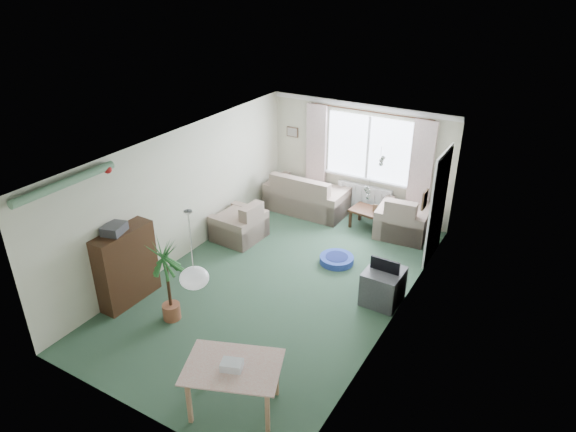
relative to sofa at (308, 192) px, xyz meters
The scene contains 25 objects.
ground 2.94m from the sofa, 71.10° to the right, with size 6.50×6.50×0.00m, color #2C4A36.
window 1.63m from the sofa, 22.81° to the left, with size 1.80×0.03×1.30m, color white.
curtain_rod 2.20m from the sofa, 19.31° to the left, with size 2.60×0.03×0.03m, color black.
curtain_left 0.92m from the sofa, 91.27° to the left, with size 0.45×0.08×2.00m, color beige.
curtain_right 2.47m from the sofa, ahead, with size 0.45×0.08×2.00m, color beige.
radiator 1.22m from the sofa, 21.08° to the left, with size 1.20×0.10×0.55m, color white.
doorway 3.03m from the sofa, 10.64° to the right, with size 0.03×0.95×2.00m, color black.
pendant_lamp 5.28m from the sofa, 77.26° to the right, with size 0.36×0.36×0.36m, color white.
tinsel_garland 5.46m from the sofa, 100.97° to the right, with size 1.60×1.60×0.12m, color #196626.
bauble_cluster_a 3.41m from the sofa, 39.53° to the right, with size 0.20×0.20×0.20m, color silver.
bauble_cluster_b 4.35m from the sofa, 50.20° to the right, with size 0.20×0.20×0.20m, color silver.
wall_picture_back 1.38m from the sofa, 143.91° to the left, with size 0.28×0.03×0.22m, color brown.
wall_picture_right 3.49m from the sofa, 27.95° to the right, with size 0.03×0.24×0.30m, color brown.
sofa is the anchor object (origin of this frame).
armchair_corner 2.17m from the sofa, ahead, with size 0.98×0.92×0.87m, color beige.
armchair_left 1.88m from the sofa, 107.32° to the right, with size 0.89×0.84×0.79m, color beige.
coffee_table 1.58m from the sofa, ahead, with size 0.90×0.50×0.41m, color black.
photo_frame 1.62m from the sofa, ahead, with size 0.12×0.02×0.16m, color brown.
bookshelf 4.45m from the sofa, 101.65° to the right, with size 0.34×1.03×1.26m, color black.
hifi_box 4.62m from the sofa, 101.72° to the right, with size 0.28×0.35×0.14m, color #38373C.
houseplant 4.41m from the sofa, 89.77° to the right, with size 0.58×0.58×1.36m, color #226527.
dining_table 5.67m from the sofa, 70.59° to the right, with size 1.03×0.69×0.65m, color #A08757.
gift_box 5.72m from the sofa, 70.57° to the right, with size 0.25×0.18×0.12m, color silver.
tv_cube 3.54m from the sofa, 41.69° to the right, with size 0.57×0.63×0.57m, color #343439.
pet_bed 2.27m from the sofa, 47.75° to the right, with size 0.62×0.62×0.12m, color #224F9F.
Camera 1 is at (3.83, -6.24, 4.95)m, focal length 32.00 mm.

